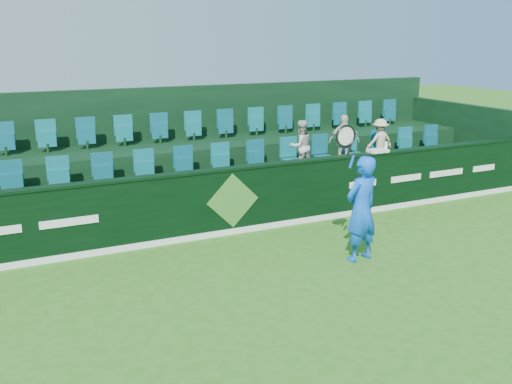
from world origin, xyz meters
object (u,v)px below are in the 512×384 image
tennis_player (361,208)px  spectator_left (301,146)px  towel (378,151)px  drinks_bottle (386,146)px  spectator_middle (344,141)px  spectator_right (380,141)px

tennis_player → spectator_left: 3.51m
towel → drinks_bottle: drinks_bottle is taller
tennis_player → spectator_left: size_ratio=2.10×
spectator_left → tennis_player: bearing=74.8°
tennis_player → spectator_middle: tennis_player is taller
spectator_right → drinks_bottle: spectator_right is taller
spectator_middle → towel: size_ratio=2.89×
spectator_right → drinks_bottle: (-0.68, -1.12, 0.11)m
spectator_middle → towel: (0.14, -1.12, -0.04)m
tennis_player → spectator_left: (0.73, 3.41, 0.45)m
spectator_middle → spectator_right: 1.05m
tennis_player → spectator_right: 4.53m
spectator_left → drinks_bottle: (1.54, -1.12, 0.06)m
tennis_player → drinks_bottle: size_ratio=11.53×
spectator_left → spectator_middle: size_ratio=0.95×
spectator_left → spectator_middle: 1.18m
spectator_left → spectator_middle: (1.18, 0.00, 0.03)m
spectator_middle → spectator_right: bearing=-157.3°
tennis_player → towel: tennis_player is taller
spectator_left → drinks_bottle: size_ratio=5.50×
drinks_bottle → spectator_middle: bearing=107.7°
towel → spectator_right: bearing=51.1°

